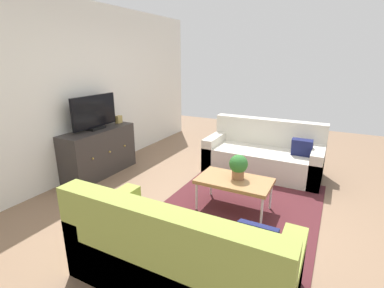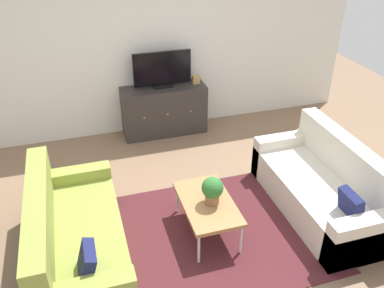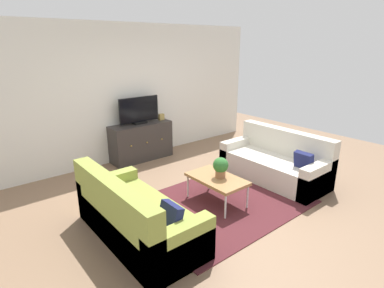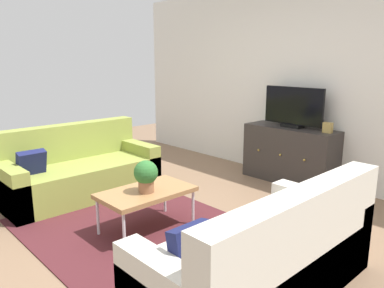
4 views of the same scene
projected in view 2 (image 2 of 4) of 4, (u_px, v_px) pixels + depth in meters
name	position (u px, v px, depth m)	size (l,w,h in m)	color
ground_plane	(205.00, 226.00, 4.62)	(10.00, 10.00, 0.00)	#84664C
wall_back	(152.00, 44.00, 6.02)	(6.40, 0.12, 2.70)	silver
area_rug	(210.00, 234.00, 4.49)	(2.50, 1.90, 0.01)	#4C1E23
couch_left_side	(71.00, 240.00, 4.03)	(0.85, 1.85, 0.86)	olive
couch_right_side	(326.00, 189.00, 4.75)	(0.85, 1.85, 0.86)	beige
coffee_table	(207.00, 204.00, 4.35)	(0.53, 0.90, 0.42)	#A37547
potted_plant	(212.00, 190.00, 4.23)	(0.23, 0.23, 0.31)	#936042
tv_console	(164.00, 110.00, 6.31)	(1.27, 0.47, 0.76)	#332D2B
flat_screen_tv	(162.00, 70.00, 5.99)	(0.86, 0.16, 0.54)	black
mantel_clock	(196.00, 79.00, 6.21)	(0.11, 0.07, 0.13)	tan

